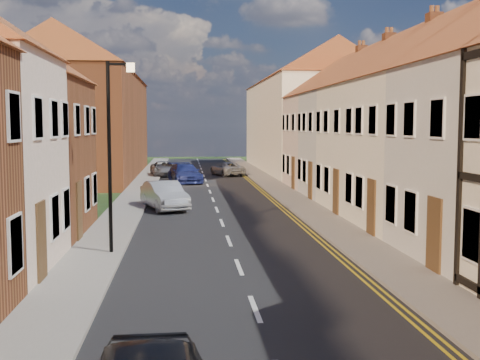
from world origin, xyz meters
TOP-DOWN VIEW (x-y plane):
  - road at (0.00, 30.00)m, footprint 7.00×90.00m
  - pavement_left at (-4.40, 30.00)m, footprint 1.80×90.00m
  - pavement_right at (4.40, 30.00)m, footprint 1.80×90.00m
  - cottage_r_cream_mid at (9.30, 23.50)m, footprint 8.30×5.20m
  - cottage_r_pink at (9.30, 28.90)m, footprint 8.30×6.00m
  - cottage_r_white_far at (9.30, 34.30)m, footprint 8.30×5.20m
  - cottage_r_cream_far at (9.30, 39.70)m, footprint 8.30×6.00m
  - block_right_far at (9.30, 55.00)m, footprint 8.30×24.20m
  - block_left_far at (-9.30, 50.00)m, footprint 8.30×24.20m
  - lamppost at (-3.81, 20.00)m, footprint 0.88×0.15m
  - car_mid at (-2.56, 30.44)m, footprint 2.66×4.44m
  - car_far at (-1.54, 44.23)m, footprint 2.82×5.02m
  - car_distant at (-3.20, 50.00)m, footprint 2.60×4.63m
  - car_distant_b at (1.92, 50.00)m, footprint 3.00×4.42m

SIDE VIEW (x-z plane):
  - road at x=0.00m, z-range 0.00..0.02m
  - pavement_left at x=-4.40m, z-range 0.00..0.12m
  - pavement_right at x=4.40m, z-range 0.00..0.12m
  - car_distant_b at x=1.92m, z-range 0.00..1.12m
  - car_distant at x=-3.20m, z-range 0.00..1.22m
  - car_far at x=-1.54m, z-range 0.00..1.38m
  - car_mid at x=-2.56m, z-range 0.00..1.38m
  - lamppost at x=-3.81m, z-range 0.54..6.54m
  - cottage_r_pink at x=9.30m, z-range -0.03..8.97m
  - cottage_r_cream_far at x=9.30m, z-range -0.03..8.97m
  - cottage_r_cream_mid at x=9.30m, z-range -0.02..8.98m
  - cottage_r_white_far at x=9.30m, z-range -0.02..8.98m
  - block_right_far at x=9.30m, z-range 0.04..10.54m
  - block_left_far at x=-9.30m, z-range 0.04..10.54m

